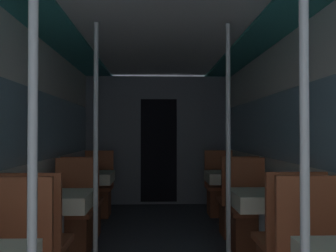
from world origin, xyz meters
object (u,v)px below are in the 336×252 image
object	(u,v)px
chair_left_far_1	(72,225)
chair_left_near_2	(83,213)
dining_table_left_1	(58,206)
dining_table_left_2	(91,181)
dining_table_right_1	(265,205)
chair_left_far_2	(98,196)
chair_right_far_1	(249,223)
support_pole_right_0	(305,162)
support_pole_right_1	(228,147)
chair_right_far_2	(220,196)
support_pole_left_1	(96,147)
dining_table_right_2	(228,180)
chair_right_near_2	(237,212)
support_pole_left_0	(32,163)

from	to	relation	value
chair_left_far_1	chair_left_near_2	size ratio (longest dim) A/B	1.00
dining_table_left_1	dining_table_left_2	world-z (taller)	same
dining_table_left_1	dining_table_right_1	distance (m)	1.88
dining_table_left_2	dining_table_right_1	world-z (taller)	same
chair_left_near_2	dining_table_right_1	distance (m)	2.23
chair_left_far_2	chair_right_far_1	size ratio (longest dim) A/B	1.00
support_pole_right_0	support_pole_right_1	distance (m)	1.75
chair_left_far_1	support_pole_right_1	size ratio (longest dim) A/B	0.43
chair_left_near_2	chair_right_far_2	size ratio (longest dim) A/B	1.00
chair_left_far_1	support_pole_right_1	xyz separation A→B (m)	(1.55, -0.59, 0.84)
chair_right_far_1	support_pole_left_1	bearing A→B (deg)	20.82
chair_left_far_1	chair_right_far_1	bearing A→B (deg)	-180.00
dining_table_right_2	chair_left_near_2	bearing A→B (deg)	-162.67
chair_left_far_2	support_pole_right_0	xyz separation A→B (m)	(1.55, -4.09, 0.84)
support_pole_right_0	dining_table_right_1	size ratio (longest dim) A/B	3.13
dining_table_left_2	chair_left_near_2	distance (m)	0.66
dining_table_right_2	support_pole_left_1	bearing A→B (deg)	-131.47
support_pole_left_1	chair_left_near_2	bearing A→B (deg)	106.22
dining_table_left_2	chair_left_far_2	distance (m)	0.66
chair_left_far_1	chair_left_far_2	world-z (taller)	same
dining_table_left_1	chair_left_far_2	bearing A→B (deg)	90.00
dining_table_left_1	chair_right_near_2	world-z (taller)	chair_right_near_2
support_pole_left_0	support_pole_right_0	world-z (taller)	same
support_pole_right_0	chair_right_near_2	size ratio (longest dim) A/B	2.30
support_pole_left_0	support_pole_left_1	size ratio (longest dim) A/B	1.00
chair_left_near_2	chair_right_near_2	size ratio (longest dim) A/B	1.00
support_pole_right_1	chair_left_near_2	bearing A→B (deg)	143.09
dining_table_right_1	support_pole_right_1	world-z (taller)	support_pole_right_1
support_pole_left_0	chair_right_far_1	xyz separation A→B (m)	(1.55, 2.34, -0.84)
dining_table_left_1	chair_right_far_2	world-z (taller)	chair_right_far_2
chair_left_far_1	dining_table_right_1	size ratio (longest dim) A/B	1.36
support_pole_left_0	dining_table_right_2	xyz separation A→B (m)	(1.55, 3.50, -0.53)
dining_table_left_2	dining_table_right_2	size ratio (longest dim) A/B	1.00
chair_left_near_2	dining_table_right_1	bearing A→B (deg)	-31.65
chair_right_near_2	support_pole_right_1	bearing A→B (deg)	-106.22
chair_right_far_1	chair_right_near_2	size ratio (longest dim) A/B	1.00
support_pole_left_1	chair_right_near_2	world-z (taller)	support_pole_left_1
chair_left_near_2	chair_left_far_2	xyz separation A→B (m)	(0.00, 1.18, 0.00)
chair_left_far_2	chair_right_far_2	bearing A→B (deg)	-180.00
dining_table_left_2	chair_left_near_2	xyz separation A→B (m)	(-0.00, -0.59, -0.31)
support_pole_left_0	dining_table_left_1	distance (m)	1.86
chair_left_far_2	dining_table_right_2	size ratio (longest dim) A/B	1.36
support_pole_right_1	chair_right_far_2	world-z (taller)	support_pole_right_1
dining_table_left_1	support_pole_right_1	bearing A→B (deg)	0.00
dining_table_right_2	chair_right_far_2	world-z (taller)	chair_right_far_2
support_pole_left_0	dining_table_right_2	world-z (taller)	support_pole_left_0
chair_right_far_1	support_pole_right_1	xyz separation A→B (m)	(-0.34, -0.59, 0.84)
support_pole_left_0	dining_table_right_2	bearing A→B (deg)	66.16
chair_left_far_2	support_pole_right_0	world-z (taller)	support_pole_right_0
chair_left_far_1	chair_right_far_2	distance (m)	2.57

